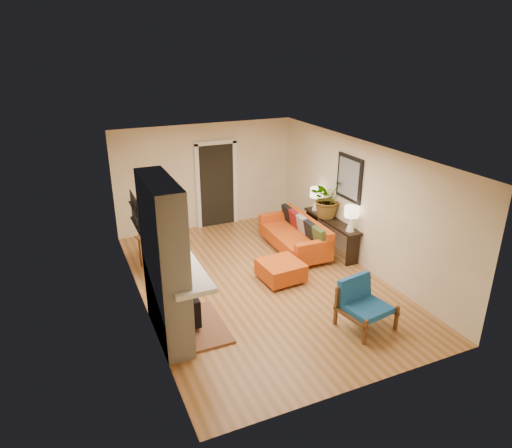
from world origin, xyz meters
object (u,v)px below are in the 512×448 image
object	(u,v)px
blue_chair	(362,301)
lamp_near	(351,216)
dining_table	(162,244)
console_table	(331,226)
houseplant	(328,198)
lamp_far	(316,196)
ottoman	(281,270)
sofa	(297,235)

from	to	relation	value
blue_chair	lamp_near	size ratio (longest dim) A/B	1.64
dining_table	lamp_near	xyz separation A→B (m)	(3.66, -1.34, 0.52)
console_table	blue_chair	bearing A→B (deg)	-112.56
console_table	houseplant	size ratio (longest dim) A/B	2.08
lamp_near	blue_chair	bearing A→B (deg)	-119.25
blue_chair	lamp_far	world-z (taller)	lamp_far
blue_chair	lamp_far	bearing A→B (deg)	71.69
ottoman	lamp_far	world-z (taller)	lamp_far
blue_chair	console_table	world-z (taller)	blue_chair
sofa	ottoman	world-z (taller)	sofa
console_table	lamp_far	distance (m)	0.85
blue_chair	lamp_far	size ratio (longest dim) A/B	1.64
lamp_far	houseplant	size ratio (longest dim) A/B	0.61
lamp_far	houseplant	distance (m)	0.50
sofa	dining_table	xyz separation A→B (m)	(-2.97, 0.33, 0.20)
dining_table	console_table	xyz separation A→B (m)	(3.66, -0.64, 0.03)
blue_chair	houseplant	size ratio (longest dim) A/B	0.99
sofa	ottoman	distance (m)	1.52
console_table	ottoman	bearing A→B (deg)	-153.42
dining_table	lamp_far	bearing A→B (deg)	0.90
blue_chair	dining_table	world-z (taller)	dining_table
ottoman	blue_chair	distance (m)	1.97
ottoman	dining_table	xyz separation A→B (m)	(-1.98, 1.47, 0.32)
houseplant	lamp_far	bearing A→B (deg)	88.83
sofa	houseplant	size ratio (longest dim) A/B	2.30
sofa	lamp_far	bearing A→B (deg)	28.99
dining_table	houseplant	size ratio (longest dim) A/B	1.78
ottoman	lamp_near	world-z (taller)	lamp_near
dining_table	houseplant	bearing A→B (deg)	-6.76
console_table	houseplant	distance (m)	0.63
ottoman	lamp_far	distance (m)	2.42
lamp_near	lamp_far	bearing A→B (deg)	90.00
dining_table	lamp_far	xyz separation A→B (m)	(3.66, 0.06, 0.52)
console_table	lamp_far	size ratio (longest dim) A/B	3.43
console_table	sofa	bearing A→B (deg)	155.78
lamp_near	houseplant	world-z (taller)	houseplant
blue_chair	lamp_far	xyz separation A→B (m)	(1.13, 3.41, 0.63)
ottoman	houseplant	distance (m)	2.18
console_table	lamp_near	size ratio (longest dim) A/B	3.43
dining_table	houseplant	xyz separation A→B (m)	(3.65, -0.43, 0.62)
console_table	lamp_far	xyz separation A→B (m)	(0.00, 0.69, 0.49)
dining_table	blue_chair	bearing A→B (deg)	-52.95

